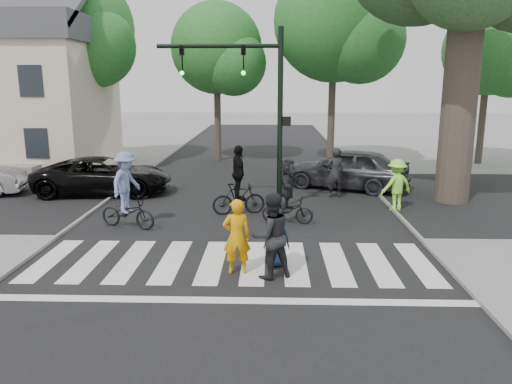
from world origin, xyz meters
TOP-DOWN VIEW (x-y plane):
  - ground at (0.00, 0.00)m, footprint 120.00×120.00m
  - road_stem at (0.00, 5.00)m, footprint 10.00×70.00m
  - road_cross at (0.00, 8.00)m, footprint 70.00×10.00m
  - curb_left at (-5.05, 5.00)m, footprint 0.10×70.00m
  - curb_right at (5.05, 5.00)m, footprint 0.10×70.00m
  - crosswalk at (0.00, 0.66)m, footprint 10.00×3.85m
  - traffic_signal at (0.35, 6.20)m, footprint 4.45×0.29m
  - bg_tree_1 at (-8.70, 15.48)m, footprint 6.09×5.80m
  - bg_tree_2 at (-1.76, 16.62)m, footprint 5.04×4.80m
  - bg_tree_3 at (4.31, 15.27)m, footprint 6.30×6.00m
  - bg_tree_4 at (12.23, 16.12)m, footprint 4.83×4.60m
  - house at (-11.49, 13.98)m, footprint 8.40×8.10m
  - pedestrian_woman at (0.15, 0.28)m, footprint 0.68×0.49m
  - pedestrian_child at (1.06, 0.75)m, footprint 0.66×0.46m
  - pedestrian_adult at (0.91, 0.06)m, footprint 1.16×1.06m
  - cyclist_left at (-3.34, 3.78)m, footprint 1.92×1.34m
  - cyclist_mid at (-0.14, 5.45)m, footprint 1.81×1.13m
  - cyclist_right at (1.42, 4.43)m, footprint 1.66×1.54m
  - car_suv at (-5.58, 8.34)m, footprint 5.30×2.71m
  - car_grey at (3.98, 9.58)m, footprint 5.30×3.81m
  - bystander_hivis at (5.14, 6.12)m, footprint 1.30×1.04m
  - bystander_dark at (3.31, 8.03)m, footprint 0.78×0.61m

SIDE VIEW (x-z plane):
  - ground at x=0.00m, z-range 0.00..0.00m
  - road_stem at x=0.00m, z-range 0.00..0.01m
  - road_cross at x=0.00m, z-range 0.00..0.01m
  - crosswalk at x=0.00m, z-range 0.00..0.01m
  - curb_left at x=-5.05m, z-range 0.00..0.10m
  - curb_right at x=5.05m, z-range 0.00..0.10m
  - pedestrian_child at x=1.06m, z-range 0.00..1.28m
  - car_suv at x=-5.58m, z-range 0.00..1.43m
  - car_grey at x=3.98m, z-range 0.00..1.68m
  - pedestrian_woman at x=0.15m, z-range 0.00..1.75m
  - bystander_hivis at x=5.14m, z-range 0.00..1.76m
  - cyclist_right at x=1.42m, z-range -0.11..1.90m
  - cyclist_mid at x=-0.14m, z-range -0.20..2.08m
  - bystander_dark at x=3.31m, z-range 0.00..1.89m
  - pedestrian_adult at x=0.91m, z-range 0.00..1.94m
  - cyclist_left at x=-3.34m, z-range -0.15..2.15m
  - house at x=-11.49m, z-range -0.61..8.21m
  - traffic_signal at x=0.35m, z-range 0.90..6.90m
  - bg_tree_4 at x=12.23m, z-range 1.56..9.71m
  - bg_tree_2 at x=-1.76m, z-range 1.58..9.98m
  - bg_tree_1 at x=-8.70m, z-range 1.75..11.55m
  - bg_tree_3 at x=4.31m, z-range 1.84..12.04m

